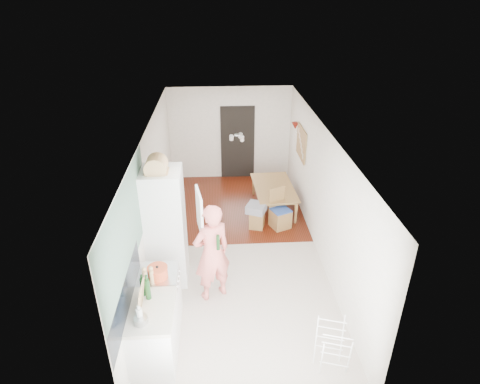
{
  "coord_description": "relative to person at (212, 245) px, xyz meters",
  "views": [
    {
      "loc": [
        -0.35,
        -6.64,
        4.77
      ],
      "look_at": [
        0.07,
        0.2,
        1.22
      ],
      "focal_mm": 30.0,
      "sensor_mm": 36.0,
      "label": 1
    }
  ],
  "objects": [
    {
      "name": "fridge_door",
      "position": [
        -0.18,
        0.21,
        0.5
      ],
      "size": [
        0.14,
        0.56,
        0.7
      ],
      "primitive_type": "cube",
      "rotation": [
        0.0,
        0.0,
        -1.4
      ],
      "color": "white",
      "rests_on": "room_shell"
    },
    {
      "name": "grey_drape",
      "position": [
        0.94,
        2.13,
        -0.56
      ],
      "size": [
        0.51,
        0.51,
        0.18
      ],
      "primitive_type": "cube",
      "rotation": [
        0.0,
        0.0,
        -0.41
      ],
      "color": "gray",
      "rests_on": "stool"
    },
    {
      "name": "held_bottle",
      "position": [
        0.1,
        -0.16,
        0.15
      ],
      "size": [
        0.06,
        0.06,
        0.26
      ],
      "primitive_type": "cylinder",
      "color": "#143A17",
      "rests_on": "person"
    },
    {
      "name": "doorway_recess",
      "position": [
        0.68,
        4.77,
        -0.05
      ],
      "size": [
        0.9,
        0.04,
        2.0
      ],
      "primitive_type": "cube",
      "color": "black",
      "rests_on": "room_shell"
    },
    {
      "name": "base_cabinet",
      "position": [
        -0.82,
        -1.26,
        -0.62
      ],
      "size": [
        0.6,
        0.9,
        0.86
      ],
      "primitive_type": "cube",
      "color": "white",
      "rests_on": "room_shell"
    },
    {
      "name": "worktop",
      "position": [
        -0.82,
        -1.26,
        -0.16
      ],
      "size": [
        0.62,
        0.92,
        0.06
      ],
      "primitive_type": "cube",
      "color": "beige",
      "rests_on": "room_shell"
    },
    {
      "name": "stool",
      "position": [
        0.96,
        2.11,
        -0.85
      ],
      "size": [
        0.37,
        0.37,
        0.4
      ],
      "primitive_type": null,
      "rotation": [
        0.0,
        0.0,
        -0.28
      ],
      "color": "olive",
      "rests_on": "floor"
    },
    {
      "name": "fridge_housing",
      "position": [
        -0.79,
        0.51,
        0.03
      ],
      "size": [
        0.66,
        0.66,
        2.15
      ],
      "primitive_type": "cube",
      "color": "white",
      "rests_on": "room_shell"
    },
    {
      "name": "bread_bin",
      "position": [
        -0.83,
        0.46,
        1.2
      ],
      "size": [
        0.37,
        0.35,
        0.19
      ],
      "primitive_type": null,
      "rotation": [
        0.0,
        0.0,
        0.01
      ],
      "color": "#DCB06D",
      "rests_on": "fridge_housing"
    },
    {
      "name": "range_cooker",
      "position": [
        -0.82,
        -0.51,
        -0.61
      ],
      "size": [
        0.6,
        0.6,
        0.88
      ],
      "primitive_type": "cube",
      "color": "white",
      "rests_on": "room_shell"
    },
    {
      "name": "bottle_b",
      "position": [
        -0.95,
        -0.97,
        0.01
      ],
      "size": [
        0.07,
        0.07,
        0.28
      ],
      "primitive_type": "cylinder",
      "rotation": [
        0.0,
        0.0,
        -0.19
      ],
      "color": "#143A17",
      "rests_on": "worktop"
    },
    {
      "name": "wood_floor_overlay",
      "position": [
        0.48,
        3.14,
        -1.04
      ],
      "size": [
        3.2,
        3.3,
        0.01
      ],
      "primitive_type": "cube",
      "color": "#581810",
      "rests_on": "room_shell"
    },
    {
      "name": "pepper_mill_back",
      "position": [
        -0.95,
        -0.75,
        -0.01
      ],
      "size": [
        0.07,
        0.07,
        0.23
      ],
      "primitive_type": "cylinder",
      "rotation": [
        0.0,
        0.0,
        0.12
      ],
      "color": "#DCB06D",
      "rests_on": "worktop"
    },
    {
      "name": "fridge_interior",
      "position": [
        -0.48,
        0.51,
        0.5
      ],
      "size": [
        0.02,
        0.52,
        0.66
      ],
      "primitive_type": "cube",
      "color": "white",
      "rests_on": "room_shell"
    },
    {
      "name": "steel_pan",
      "position": [
        -0.9,
        -1.5,
        -0.08
      ],
      "size": [
        0.19,
        0.19,
        0.09
      ],
      "primitive_type": "cylinder",
      "rotation": [
        0.0,
        0.0,
        0.08
      ],
      "color": "#BABABC",
      "rests_on": "worktop"
    },
    {
      "name": "room_shell",
      "position": [
        0.48,
        1.29,
        0.2
      ],
      "size": [
        3.2,
        7.0,
        2.5
      ],
      "primitive_type": null,
      "color": "white",
      "rests_on": "ground"
    },
    {
      "name": "pinboard",
      "position": [
        2.06,
        3.19,
        0.5
      ],
      "size": [
        0.03,
        0.9,
        0.7
      ],
      "primitive_type": "cube",
      "color": "tan",
      "rests_on": "room_shell"
    },
    {
      "name": "dining_chair",
      "position": [
        1.47,
        2.1,
        -0.6
      ],
      "size": [
        0.5,
        0.5,
        0.9
      ],
      "primitive_type": null,
      "rotation": [
        0.0,
        0.0,
        0.41
      ],
      "color": "olive",
      "rests_on": "floor"
    },
    {
      "name": "cooker_top",
      "position": [
        -0.82,
        -0.51,
        -0.15
      ],
      "size": [
        0.6,
        0.6,
        0.04
      ],
      "primitive_type": "cube",
      "color": "#BABABC",
      "rests_on": "room_shell"
    },
    {
      "name": "pinboard_frame",
      "position": [
        2.05,
        3.19,
        0.5
      ],
      "size": [
        0.0,
        0.94,
        0.74
      ],
      "primitive_type": "cube",
      "color": "olive",
      "rests_on": "room_shell"
    },
    {
      "name": "red_casserole",
      "position": [
        -0.79,
        -0.6,
        -0.04
      ],
      "size": [
        0.31,
        0.31,
        0.18
      ],
      "primitive_type": "cylinder",
      "rotation": [
        0.0,
        0.0,
        -0.0
      ],
      "color": "#DA4B27",
      "rests_on": "cooker_top"
    },
    {
      "name": "bottle_a",
      "position": [
        -0.87,
        -1.05,
        0.04
      ],
      "size": [
        0.08,
        0.08,
        0.32
      ],
      "primitive_type": "cylinder",
      "rotation": [
        0.0,
        0.0,
        -0.1
      ],
      "color": "#143A17",
      "rests_on": "worktop"
    },
    {
      "name": "tile_splashback",
      "position": [
        -1.1,
        -1.26,
        0.1
      ],
      "size": [
        0.02,
        1.9,
        0.5
      ],
      "primitive_type": "cube",
      "color": "black",
      "rests_on": "room_shell"
    },
    {
      "name": "person",
      "position": [
        0.0,
        0.0,
        0.0
      ],
      "size": [
        0.91,
        0.79,
        2.09
      ],
      "primitive_type": "imported",
      "rotation": [
        0.0,
        0.0,
        3.6
      ],
      "color": "#F1766E",
      "rests_on": "floor"
    },
    {
      "name": "dining_table",
      "position": [
        1.46,
        2.95,
        -0.8
      ],
      "size": [
        0.83,
        1.41,
        0.49
      ],
      "primitive_type": "imported",
      "rotation": [
        0.0,
        0.0,
        1.62
      ],
      "color": "olive",
      "rests_on": "floor"
    },
    {
      "name": "drying_rack",
      "position": [
        1.62,
        -1.58,
        -0.66
      ],
      "size": [
        0.48,
        0.45,
        0.76
      ],
      "primitive_type": null,
      "rotation": [
        0.0,
        0.0,
        -0.29
      ],
      "color": "white",
      "rests_on": "floor"
    },
    {
      "name": "chopping_boards",
      "position": [
        -0.92,
        -1.27,
        0.07
      ],
      "size": [
        0.05,
        0.29,
        0.4
      ],
      "primitive_type": null,
      "rotation": [
        0.0,
        0.0,
        0.02
      ],
      "color": "#DCB06D",
      "rests_on": "worktop"
    },
    {
      "name": "pepper_mill_front",
      "position": [
        -0.86,
        -0.73,
        -0.01
      ],
      "size": [
        0.08,
        0.08,
        0.23
      ],
      "primitive_type": "cylinder",
      "rotation": [
        0.0,
        0.0,
        -0.34
      ],
      "color": "#DCB06D",
      "rests_on": "worktop"
    },
    {
      "name": "bottle_c",
      "position": [
        -0.92,
        -1.46,
        -0.03
      ],
      "size": [
        0.09,
        0.09,
        0.2
      ],
      "primitive_type": "cylinder",
      "rotation": [
        0.0,
        0.0,
        -0.08
      ],
      "color": "silver",
      "rests_on": "worktop"
    },
    {
      "name": "sage_wall_panel",
      "position": [
        -1.11,
        -0.71,
        0.8
      ],
      "size": [
        0.02,
        3.0,
        1.3
      ],
      "primitive_type": "cube",
      "color": "slate",
      "rests_on": "room_shell"
    },
    {
      "name": "floor",
      "position": [
        0.48,
        1.29,
        -1.05
      ],
      "size": [
        3.2,
        7.0,
        0.01
      ],
      "primitive_type": "cube",
      "color": "#BEAFA1",
      "rests_on": "ground"
    },
    {
      "name": "wall_sconce",
      "position": [
        2.02,
        3.84,
        0.7
      ],
      "size": [
        0.18,
        0.18,
        0.16
      ],
      "primitive_type": "cone",
      "color": "maroon",
      "rests_on": "room_shell"
    }
  ]
}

